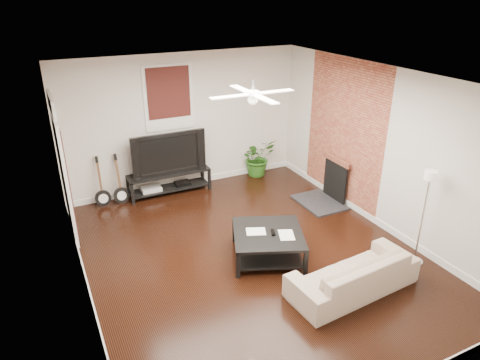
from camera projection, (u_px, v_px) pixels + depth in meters
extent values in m
cube|color=black|center=(251.00, 254.00, 7.00)|extent=(5.00, 6.00, 0.01)
cube|color=white|center=(253.00, 79.00, 5.86)|extent=(5.00, 6.00, 0.01)
cube|color=silver|center=(184.00, 122.00, 8.90)|extent=(5.00, 0.01, 2.80)
cube|color=silver|center=(403.00, 291.00, 3.97)|extent=(5.00, 0.01, 2.80)
cube|color=silver|center=(75.00, 209.00, 5.43)|extent=(0.01, 6.00, 2.80)
cube|color=silver|center=(381.00, 149.00, 7.44)|extent=(0.01, 6.00, 2.80)
cube|color=#9F4633|center=(344.00, 133.00, 8.25)|extent=(0.02, 2.20, 2.80)
cube|color=black|center=(327.00, 181.00, 8.52)|extent=(0.80, 1.10, 0.92)
cube|color=#3B1310|center=(169.00, 98.00, 8.53)|extent=(1.00, 0.06, 1.30)
cube|color=white|center=(64.00, 168.00, 7.07)|extent=(0.08, 1.00, 2.50)
cube|color=black|center=(169.00, 182.00, 9.00)|extent=(1.68, 0.45, 0.47)
imported|color=black|center=(167.00, 152.00, 8.75)|extent=(1.51, 0.20, 0.87)
cube|color=black|center=(268.00, 245.00, 6.85)|extent=(1.39, 1.39, 0.45)
imported|color=#C0AB90|center=(353.00, 273.00, 6.08)|extent=(1.96, 0.89, 0.56)
imported|color=#29621C|center=(258.00, 157.00, 9.80)|extent=(0.84, 0.74, 0.86)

